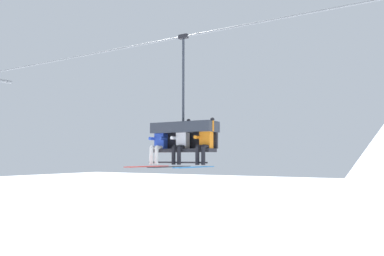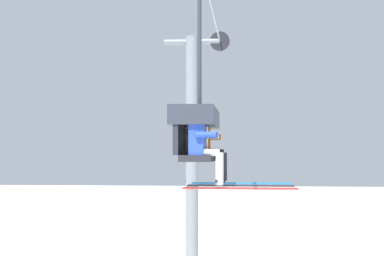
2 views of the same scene
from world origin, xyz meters
name	(u,v)px [view 1 (image 1 of 2)]	position (x,y,z in m)	size (l,w,h in m)	color
lift_cable	(140,45)	(0.18, -0.80, 9.17)	(19.49, 0.05, 0.05)	slate
chairlift_chair	(185,131)	(1.76, -0.73, 6.43)	(1.91, 0.74, 3.69)	#232328
skier_blue	(158,143)	(1.01, -0.95, 6.10)	(0.46, 1.70, 1.23)	#2847B7
skier_white	(181,142)	(1.76, -0.94, 6.12)	(0.48, 1.70, 1.34)	silver
skier_orange	(204,141)	(2.51, -0.94, 6.12)	(0.48, 1.70, 1.34)	orange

